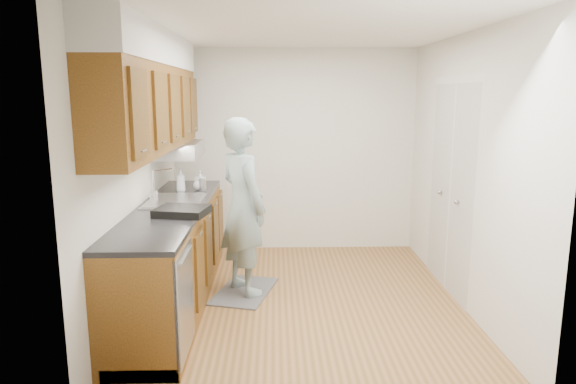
# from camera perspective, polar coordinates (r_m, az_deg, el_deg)

# --- Properties ---
(floor) EXTENTS (3.50, 3.50, 0.00)m
(floor) POSITION_cam_1_polar(r_m,az_deg,el_deg) (5.03, 1.45, -12.01)
(floor) COLOR #9A663A
(floor) RESTS_ON ground
(ceiling) EXTENTS (3.50, 3.50, 0.00)m
(ceiling) POSITION_cam_1_polar(r_m,az_deg,el_deg) (4.66, 1.60, 17.59)
(ceiling) COLOR white
(ceiling) RESTS_ON wall_left
(wall_left) EXTENTS (0.02, 3.50, 2.50)m
(wall_left) POSITION_cam_1_polar(r_m,az_deg,el_deg) (4.84, -16.51, 2.06)
(wall_left) COLOR silver
(wall_left) RESTS_ON floor
(wall_right) EXTENTS (0.02, 3.50, 2.50)m
(wall_right) POSITION_cam_1_polar(r_m,az_deg,el_deg) (4.99, 18.98, 2.17)
(wall_right) COLOR silver
(wall_right) RESTS_ON floor
(wall_back) EXTENTS (3.00, 0.02, 2.50)m
(wall_back) POSITION_cam_1_polar(r_m,az_deg,el_deg) (6.42, 0.70, 4.57)
(wall_back) COLOR silver
(wall_back) RESTS_ON floor
(counter) EXTENTS (0.64, 2.80, 1.30)m
(counter) POSITION_cam_1_polar(r_m,az_deg,el_deg) (4.94, -12.65, -6.64)
(counter) COLOR brown
(counter) RESTS_ON floor
(upper_cabinets) EXTENTS (0.47, 2.80, 1.21)m
(upper_cabinets) POSITION_cam_1_polar(r_m,az_deg,el_deg) (4.80, -14.84, 10.45)
(upper_cabinets) COLOR brown
(upper_cabinets) RESTS_ON wall_left
(closet_door) EXTENTS (0.02, 1.22, 2.05)m
(closet_door) POSITION_cam_1_polar(r_m,az_deg,el_deg) (5.30, 17.60, 0.27)
(closet_door) COLOR silver
(closet_door) RESTS_ON wall_right
(floor_mat) EXTENTS (0.69, 0.93, 0.02)m
(floor_mat) POSITION_cam_1_polar(r_m,az_deg,el_deg) (5.25, -4.85, -10.92)
(floor_mat) COLOR slate
(floor_mat) RESTS_ON floor
(person) EXTENTS (0.76, 0.83, 1.95)m
(person) POSITION_cam_1_polar(r_m,az_deg,el_deg) (4.97, -5.03, -0.32)
(person) COLOR #87A2A5
(person) RESTS_ON floor_mat
(soap_bottle_a) EXTENTS (0.11, 0.11, 0.25)m
(soap_bottle_a) POSITION_cam_1_polar(r_m,az_deg,el_deg) (5.46, -11.84, 1.26)
(soap_bottle_a) COLOR silver
(soap_bottle_a) RESTS_ON counter
(soap_bottle_b) EXTENTS (0.11, 0.11, 0.21)m
(soap_bottle_b) POSITION_cam_1_polar(r_m,az_deg,el_deg) (5.57, -9.72, 1.29)
(soap_bottle_b) COLOR silver
(soap_bottle_b) RESTS_ON counter
(soap_bottle_c) EXTENTS (0.16, 0.16, 0.15)m
(soap_bottle_c) POSITION_cam_1_polar(r_m,az_deg,el_deg) (5.56, -9.95, 0.98)
(soap_bottle_c) COLOR silver
(soap_bottle_c) RESTS_ON counter
(steel_can) EXTENTS (0.09, 0.09, 0.13)m
(steel_can) POSITION_cam_1_polar(r_m,az_deg,el_deg) (5.52, -9.51, 0.82)
(steel_can) COLOR #A5A5AA
(steel_can) RESTS_ON counter
(dish_rack) EXTENTS (0.48, 0.42, 0.07)m
(dish_rack) POSITION_cam_1_polar(r_m,az_deg,el_deg) (4.45, -11.68, -2.10)
(dish_rack) COLOR black
(dish_rack) RESTS_ON counter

